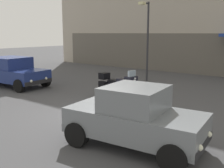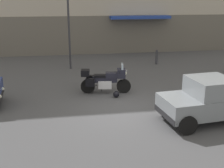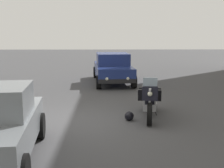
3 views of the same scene
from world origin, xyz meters
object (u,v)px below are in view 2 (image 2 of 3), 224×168
(streetlamp_curbside, at_px, (69,22))
(car_compact_side, at_px, (210,100))
(motorcycle, at_px, (105,80))
(helmet, at_px, (116,94))
(bollard_curbside, at_px, (157,57))

(streetlamp_curbside, bearing_deg, car_compact_side, -60.92)
(motorcycle, xyz_separation_m, streetlamp_curbside, (-1.41, 4.65, 2.18))
(helmet, height_order, bollard_curbside, bollard_curbside)
(helmet, height_order, car_compact_side, car_compact_side)
(helmet, relative_size, bollard_curbside, 0.30)
(streetlamp_curbside, bearing_deg, helmet, -71.15)
(motorcycle, bearing_deg, car_compact_side, -40.42)
(motorcycle, height_order, car_compact_side, car_compact_side)
(car_compact_side, relative_size, streetlamp_curbside, 0.78)
(motorcycle, distance_m, car_compact_side, 4.80)
(motorcycle, bearing_deg, helmet, -50.50)
(motorcycle, distance_m, helmet, 0.91)
(motorcycle, bearing_deg, bollard_curbside, 59.77)
(streetlamp_curbside, distance_m, bollard_curbside, 5.95)
(streetlamp_curbside, bearing_deg, motorcycle, -73.14)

